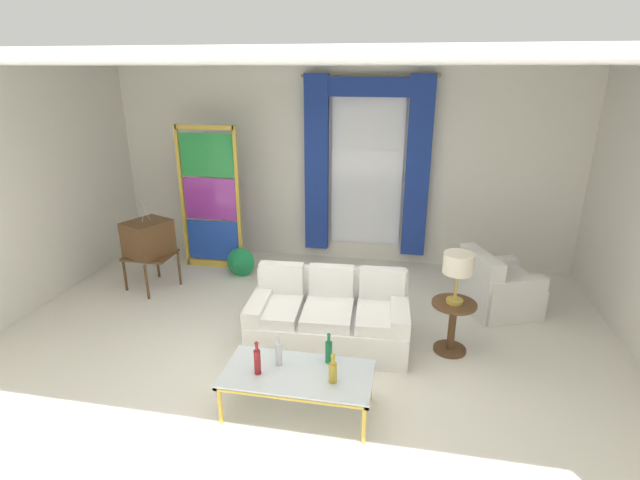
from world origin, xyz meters
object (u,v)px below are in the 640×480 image
bottle_crystal_tall (333,371)px  bottle_amber_squat (257,361)px  bottle_ruby_flask (329,351)px  table_lamp_brass (458,266)px  coffee_table (298,376)px  round_side_table (452,322)px  bottle_blue_decanter (279,352)px  armchair_white (496,290)px  vintage_tv (148,240)px  peacock_figurine (238,264)px  couch_white_long (329,317)px  stained_glass_divider (210,202)px

bottle_crystal_tall → bottle_amber_squat: size_ratio=0.86×
bottle_ruby_flask → table_lamp_brass: size_ratio=0.54×
coffee_table → round_side_table: round_side_table is taller
bottle_ruby_flask → round_side_table: (1.19, 1.08, -0.18)m
bottle_crystal_tall → bottle_amber_squat: (-0.68, -0.01, 0.02)m
bottle_blue_decanter → table_lamp_brass: table_lamp_brass is taller
bottle_blue_decanter → armchair_white: size_ratio=0.30×
vintage_tv → table_lamp_brass: vintage_tv is taller
bottle_blue_decanter → bottle_ruby_flask: bottle_blue_decanter is taller
bottle_blue_decanter → armchair_white: 3.23m
round_side_table → bottle_blue_decanter: bearing=-143.5°
bottle_blue_decanter → round_side_table: 2.03m
bottle_amber_squat → table_lamp_brass: 2.29m
table_lamp_brass → coffee_table: bearing=-137.9°
bottle_ruby_flask → peacock_figurine: bottle_ruby_flask is taller
armchair_white → bottle_crystal_tall: bearing=-124.9°
bottle_ruby_flask → coffee_table: bearing=-138.6°
couch_white_long → armchair_white: bearing=30.1°
coffee_table → bottle_crystal_tall: 0.37m
coffee_table → peacock_figurine: 3.16m
vintage_tv → armchair_white: bearing=2.7°
couch_white_long → bottle_crystal_tall: (0.26, -1.32, 0.22)m
bottle_blue_decanter → vintage_tv: size_ratio=0.24×
vintage_tv → stained_glass_divider: stained_glass_divider is taller
bottle_crystal_tall → peacock_figurine: bearing=124.1°
bottle_ruby_flask → bottle_crystal_tall: bearing=-73.3°
peacock_figurine → bottle_blue_decanter: bearing=-62.5°
bottle_amber_squat → bottle_ruby_flask: bottle_amber_squat is taller
round_side_table → bottle_amber_squat: bearing=-142.4°
bottle_amber_squat → vintage_tv: (-2.30, 2.25, 0.19)m
bottle_blue_decanter → stained_glass_divider: (-1.90, 2.99, 0.52)m
bottle_ruby_flask → peacock_figurine: size_ratio=0.51×
coffee_table → stained_glass_divider: stained_glass_divider is taller
bottle_ruby_flask → vintage_tv: bearing=145.9°
peacock_figurine → couch_white_long: bearing=-42.2°
vintage_tv → peacock_figurine: 1.32m
vintage_tv → coffee_table: bearing=-39.4°
bottle_ruby_flask → armchair_white: size_ratio=0.29×
bottle_ruby_flask → peacock_figurine: bearing=125.8°
bottle_crystal_tall → coffee_table: bearing=168.1°
stained_glass_divider → bottle_amber_squat: bearing=-61.0°
stained_glass_divider → peacock_figurine: size_ratio=3.67×
couch_white_long → peacock_figurine: (-1.64, 1.49, -0.08)m
bottle_crystal_tall → bottle_ruby_flask: size_ratio=0.92×
bottle_amber_squat → stained_glass_divider: 3.64m
vintage_tv → peacock_figurine: vintage_tv is taller
couch_white_long → bottle_crystal_tall: couch_white_long is taller
bottle_blue_decanter → round_side_table: (1.63, 1.20, -0.18)m
couch_white_long → table_lamp_brass: size_ratio=3.17×
bottle_crystal_tall → stained_glass_divider: (-2.42, 3.15, 0.54)m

